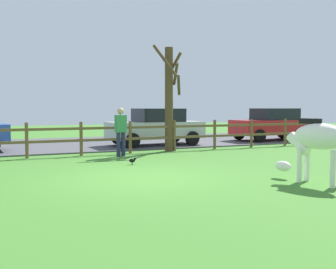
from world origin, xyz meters
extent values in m
plane|color=#3D7528|center=(0.00, 0.00, 0.00)|extent=(60.00, 60.00, 0.00)
cube|color=#47474C|center=(0.00, 9.30, 0.03)|extent=(28.00, 7.40, 0.05)
cylinder|color=brown|center=(-2.15, 5.00, 0.58)|extent=(0.11, 0.11, 1.17)
cylinder|color=brown|center=(-0.38, 5.00, 0.58)|extent=(0.11, 0.11, 1.17)
cylinder|color=brown|center=(1.40, 5.00, 0.58)|extent=(0.11, 0.11, 1.17)
cylinder|color=brown|center=(3.17, 5.00, 0.58)|extent=(0.11, 0.11, 1.17)
cylinder|color=brown|center=(4.94, 5.00, 0.58)|extent=(0.11, 0.11, 1.17)
cylinder|color=brown|center=(6.71, 5.00, 0.58)|extent=(0.11, 0.11, 1.17)
cylinder|color=brown|center=(8.48, 5.00, 0.58)|extent=(0.11, 0.11, 1.17)
cylinder|color=brown|center=(10.25, 5.00, 0.58)|extent=(0.11, 0.11, 1.17)
cube|color=brown|center=(-0.38, 5.00, 0.52)|extent=(21.25, 0.06, 0.09)
cube|color=brown|center=(-0.38, 5.00, 0.93)|extent=(21.25, 0.06, 0.09)
cylinder|color=#513A23|center=(2.97, 5.07, 1.95)|extent=(0.31, 0.31, 3.89)
cylinder|color=#513A23|center=(3.22, 5.02, 2.91)|extent=(0.23, 0.62, 0.81)
cylinder|color=#513A23|center=(2.67, 4.75, 3.35)|extent=(0.77, 0.74, 1.20)
cylinder|color=#513A23|center=(3.27, 5.16, 3.35)|extent=(0.31, 0.71, 0.78)
cylinder|color=#513A23|center=(3.29, 4.89, 2.48)|extent=(0.48, 0.76, 0.72)
ellipsoid|color=white|center=(3.14, -2.32, 1.03)|extent=(0.72, 1.31, 0.56)
cylinder|color=white|center=(2.92, -1.96, 0.39)|extent=(0.11, 0.11, 0.78)
cylinder|color=white|center=(3.19, -1.90, 0.39)|extent=(0.11, 0.11, 0.78)
cylinder|color=white|center=(3.08, -2.74, 0.39)|extent=(0.11, 0.11, 0.78)
cylinder|color=white|center=(3.03, -1.81, 0.84)|extent=(0.35, 0.62, 0.51)
ellipsoid|color=white|center=(2.95, -1.39, 0.28)|extent=(0.29, 0.47, 0.24)
cube|color=black|center=(3.09, -2.08, 1.35)|extent=(0.15, 0.56, 0.12)
cylinder|color=black|center=(0.48, 2.20, 0.03)|extent=(0.01, 0.01, 0.06)
cylinder|color=black|center=(0.48, 2.16, 0.03)|extent=(0.01, 0.01, 0.06)
ellipsoid|color=black|center=(0.48, 2.18, 0.12)|extent=(0.18, 0.10, 0.12)
sphere|color=black|center=(0.57, 2.18, 0.17)|extent=(0.07, 0.07, 0.07)
cube|color=#B7BABF|center=(3.24, 7.08, 0.70)|extent=(4.04, 1.80, 0.70)
cube|color=black|center=(3.39, 7.08, 1.33)|extent=(1.94, 1.61, 0.56)
cylinder|color=black|center=(1.91, 6.20, 0.35)|extent=(0.60, 0.20, 0.60)
cylinder|color=black|center=(1.86, 7.90, 0.35)|extent=(0.60, 0.20, 0.60)
cylinder|color=black|center=(4.61, 6.27, 0.35)|extent=(0.60, 0.20, 0.60)
cylinder|color=black|center=(4.56, 7.97, 0.35)|extent=(0.60, 0.20, 0.60)
cube|color=red|center=(9.50, 7.15, 0.70)|extent=(4.02, 1.75, 0.70)
cube|color=black|center=(9.65, 7.15, 1.33)|extent=(1.92, 1.59, 0.56)
cylinder|color=black|center=(8.14, 6.32, 0.35)|extent=(0.60, 0.19, 0.60)
cylinder|color=black|center=(8.16, 8.02, 0.35)|extent=(0.60, 0.19, 0.60)
cylinder|color=black|center=(10.83, 6.28, 0.35)|extent=(0.60, 0.19, 0.60)
cylinder|color=black|center=(10.86, 7.98, 0.35)|extent=(0.60, 0.19, 0.60)
cylinder|color=#232847|center=(0.71, 4.21, 0.41)|extent=(0.14, 0.14, 0.82)
cylinder|color=#232847|center=(0.88, 4.23, 0.41)|extent=(0.14, 0.14, 0.82)
cube|color=#38844C|center=(0.79, 4.22, 1.11)|extent=(0.39, 0.27, 0.58)
sphere|color=tan|center=(0.79, 4.22, 1.53)|extent=(0.22, 0.22, 0.22)
camera|label=1|loc=(-3.39, -8.82, 1.65)|focal=43.28mm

